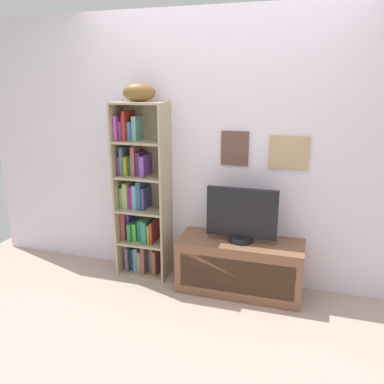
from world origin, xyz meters
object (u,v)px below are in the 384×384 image
at_px(television, 242,216).
at_px(football, 139,93).
at_px(bookshelf, 140,200).
at_px(tv_stand, 240,266).

bearing_deg(television, football, 176.02).
height_order(football, television, football).
xyz_separation_m(bookshelf, tv_stand, (0.98, -0.10, -0.49)).
bearing_deg(television, bookshelf, 174.32).
relative_size(tv_stand, television, 1.78).
bearing_deg(bookshelf, television, -5.68).
bearing_deg(bookshelf, tv_stand, -5.75).
height_order(bookshelf, football, football).
height_order(tv_stand, television, television).
distance_m(bookshelf, tv_stand, 1.10).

